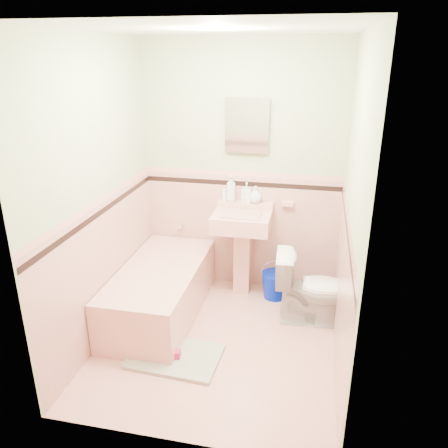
% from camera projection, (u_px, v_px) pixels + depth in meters
% --- Properties ---
extents(floor, '(2.20, 2.20, 0.00)m').
position_uv_depth(floor, '(218.00, 341.00, 3.89)').
color(floor, '#E0A192').
rests_on(floor, ground).
extents(ceiling, '(2.20, 2.20, 0.00)m').
position_uv_depth(ceiling, '(216.00, 28.00, 2.99)').
color(ceiling, white).
rests_on(ceiling, ground).
extents(wall_back, '(2.50, 0.00, 2.50)m').
position_uv_depth(wall_back, '(242.00, 171.00, 4.44)').
color(wall_back, beige).
rests_on(wall_back, ground).
extents(wall_front, '(2.50, 0.00, 2.50)m').
position_uv_depth(wall_front, '(173.00, 268.00, 2.44)').
color(wall_front, beige).
rests_on(wall_front, ground).
extents(wall_left, '(0.00, 2.50, 2.50)m').
position_uv_depth(wall_left, '(98.00, 197.00, 3.63)').
color(wall_left, beige).
rests_on(wall_left, ground).
extents(wall_right, '(0.00, 2.50, 2.50)m').
position_uv_depth(wall_right, '(351.00, 214.00, 3.25)').
color(wall_right, beige).
rests_on(wall_right, ground).
extents(wainscot_back, '(2.00, 0.00, 2.00)m').
position_uv_depth(wainscot_back, '(241.00, 231.00, 4.67)').
color(wainscot_back, '#E2A697').
rests_on(wainscot_back, ground).
extents(wainscot_front, '(2.00, 0.00, 2.00)m').
position_uv_depth(wainscot_front, '(178.00, 365.00, 2.68)').
color(wainscot_front, '#E2A697').
rests_on(wainscot_front, ground).
extents(wainscot_left, '(0.00, 2.20, 2.20)m').
position_uv_depth(wainscot_left, '(106.00, 269.00, 3.87)').
color(wainscot_left, '#E2A697').
rests_on(wainscot_left, ground).
extents(wainscot_right, '(0.00, 2.20, 2.20)m').
position_uv_depth(wainscot_right, '(341.00, 293.00, 3.48)').
color(wainscot_right, '#E2A697').
rests_on(wainscot_right, ground).
extents(accent_back, '(2.00, 0.00, 2.00)m').
position_uv_depth(accent_back, '(241.00, 184.00, 4.47)').
color(accent_back, black).
rests_on(accent_back, ground).
extents(accent_front, '(2.00, 0.00, 2.00)m').
position_uv_depth(accent_front, '(174.00, 288.00, 2.50)').
color(accent_front, black).
rests_on(accent_front, ground).
extents(accent_left, '(0.00, 2.20, 2.20)m').
position_uv_depth(accent_left, '(101.00, 212.00, 3.68)').
color(accent_left, black).
rests_on(accent_left, ground).
extents(accent_right, '(0.00, 2.20, 2.20)m').
position_uv_depth(accent_right, '(347.00, 231.00, 3.30)').
color(accent_right, black).
rests_on(accent_right, ground).
extents(cap_back, '(2.00, 0.00, 2.00)m').
position_uv_depth(cap_back, '(241.00, 174.00, 4.44)').
color(cap_back, '#E0958B').
rests_on(cap_back, ground).
extents(cap_front, '(2.00, 0.00, 2.00)m').
position_uv_depth(cap_front, '(174.00, 272.00, 2.46)').
color(cap_front, '#E0958B').
rests_on(cap_front, ground).
extents(cap_left, '(0.00, 2.20, 2.20)m').
position_uv_depth(cap_left, '(100.00, 201.00, 3.64)').
color(cap_left, '#E0958B').
rests_on(cap_left, ground).
extents(cap_right, '(0.00, 2.20, 2.20)m').
position_uv_depth(cap_right, '(348.00, 218.00, 3.26)').
color(cap_right, '#E0958B').
rests_on(cap_right, ground).
extents(bathtub, '(0.70, 1.50, 0.45)m').
position_uv_depth(bathtub, '(161.00, 292.00, 4.23)').
color(bathtub, '#DA9A8C').
rests_on(bathtub, floor).
extents(tub_faucet, '(0.04, 0.12, 0.04)m').
position_uv_depth(tub_faucet, '(182.00, 226.00, 4.74)').
color(tub_faucet, silver).
rests_on(tub_faucet, wall_back).
extents(sink, '(0.56, 0.48, 0.88)m').
position_uv_depth(sink, '(241.00, 255.00, 4.51)').
color(sink, '#DA9A8C').
rests_on(sink, floor).
extents(sink_faucet, '(0.02, 0.02, 0.10)m').
position_uv_depth(sink_faucet, '(245.00, 203.00, 4.45)').
color(sink_faucet, silver).
rests_on(sink_faucet, sink).
extents(medicine_cabinet, '(0.36, 0.04, 0.45)m').
position_uv_depth(medicine_cabinet, '(247.00, 125.00, 4.24)').
color(medicine_cabinet, white).
rests_on(medicine_cabinet, wall_back).
extents(soap_dish, '(0.12, 0.07, 0.04)m').
position_uv_depth(soap_dish, '(287.00, 203.00, 4.42)').
color(soap_dish, '#DA9A8C').
rests_on(soap_dish, wall_back).
extents(soap_bottle_left, '(0.10, 0.10, 0.26)m').
position_uv_depth(soap_bottle_left, '(231.00, 188.00, 4.47)').
color(soap_bottle_left, '#B2B2B2').
rests_on(soap_bottle_left, sink).
extents(soap_bottle_mid, '(0.10, 0.10, 0.20)m').
position_uv_depth(soap_bottle_mid, '(247.00, 192.00, 4.45)').
color(soap_bottle_mid, '#B2B2B2').
rests_on(soap_bottle_mid, sink).
extents(soap_bottle_right, '(0.17, 0.17, 0.17)m').
position_uv_depth(soap_bottle_right, '(255.00, 194.00, 4.44)').
color(soap_bottle_right, '#B2B2B2').
rests_on(soap_bottle_right, sink).
extents(tube, '(0.04, 0.04, 0.12)m').
position_uv_depth(tube, '(224.00, 195.00, 4.51)').
color(tube, white).
rests_on(tube, sink).
extents(toilet, '(0.69, 0.42, 0.68)m').
position_uv_depth(toilet, '(312.00, 288.00, 4.07)').
color(toilet, white).
rests_on(toilet, floor).
extents(bucket, '(0.30, 0.30, 0.27)m').
position_uv_depth(bucket, '(275.00, 285.00, 4.54)').
color(bucket, '#0018BC').
rests_on(bucket, floor).
extents(bath_mat, '(0.76, 0.53, 0.03)m').
position_uv_depth(bath_mat, '(175.00, 356.00, 3.67)').
color(bath_mat, gray).
rests_on(bath_mat, floor).
extents(shoe, '(0.15, 0.08, 0.06)m').
position_uv_depth(shoe, '(171.00, 354.00, 3.63)').
color(shoe, '#BF1E59').
rests_on(shoe, bath_mat).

